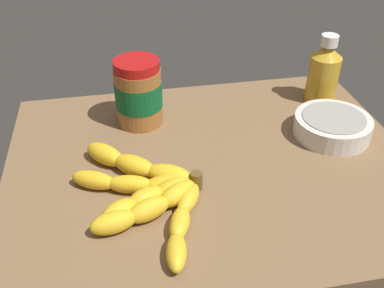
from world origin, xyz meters
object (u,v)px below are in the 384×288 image
banana_bunch (146,191)px  honey_bottle (324,72)px  peanut_butter_jar (139,93)px  small_bowl (332,126)px

banana_bunch → honey_bottle: bearing=-148.2°
peanut_butter_jar → honey_bottle: 40.10cm
honey_bottle → small_bowl: (3.63, 13.76, -4.63)cm
banana_bunch → peanut_butter_jar: (-1.28, -23.84, 5.01)cm
banana_bunch → small_bowl: bearing=-162.6°
honey_bottle → banana_bunch: bearing=31.8°
banana_bunch → peanut_butter_jar: size_ratio=2.36×
peanut_butter_jar → small_bowl: bearing=161.8°
peanut_butter_jar → honey_bottle: bearing=-177.5°
banana_bunch → small_bowl: small_bowl is taller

